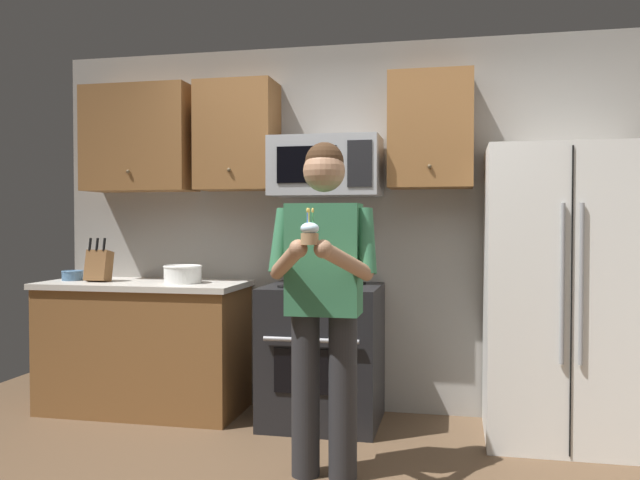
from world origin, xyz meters
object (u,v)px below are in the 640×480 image
(bowl_large_white, at_px, (183,274))
(person, at_px, (324,289))
(refrigerator, at_px, (561,295))
(cupcake, at_px, (310,233))
(oven_range, at_px, (323,354))
(bowl_small_colored, at_px, (72,275))
(microwave, at_px, (326,167))
(knife_block, at_px, (99,266))

(bowl_large_white, height_order, person, person)
(refrigerator, height_order, cupcake, refrigerator)
(oven_range, bearing_deg, cupcake, -81.09)
(bowl_small_colored, relative_size, cupcake, 0.88)
(refrigerator, bearing_deg, bowl_large_white, 179.51)
(microwave, relative_size, cupcake, 4.26)
(microwave, xyz_separation_m, bowl_small_colored, (-1.86, -0.10, -0.76))
(bowl_large_white, relative_size, person, 0.15)
(bowl_small_colored, height_order, cupcake, cupcake)
(refrigerator, relative_size, person, 1.02)
(knife_block, height_order, bowl_small_colored, knife_block)
(microwave, distance_m, refrigerator, 1.72)
(bowl_large_white, bearing_deg, person, -37.00)
(bowl_large_white, bearing_deg, oven_range, 1.03)
(oven_range, bearing_deg, knife_block, -178.97)
(oven_range, relative_size, cupcake, 5.36)
(knife_block, distance_m, person, 2.02)
(bowl_small_colored, height_order, person, person)
(refrigerator, distance_m, person, 1.57)
(microwave, xyz_separation_m, cupcake, (0.19, -1.36, -0.43))
(microwave, xyz_separation_m, knife_block, (-1.62, -0.15, -0.69))
(bowl_small_colored, bearing_deg, microwave, 3.11)
(knife_block, relative_size, bowl_large_white, 1.20)
(bowl_small_colored, xyz_separation_m, person, (2.06, -0.93, 0.04))
(refrigerator, distance_m, bowl_large_white, 2.49)
(knife_block, bearing_deg, oven_range, 1.03)
(refrigerator, bearing_deg, person, -146.35)
(microwave, xyz_separation_m, bowl_large_white, (-0.99, -0.14, -0.73))
(bowl_large_white, relative_size, bowl_small_colored, 1.75)
(bowl_large_white, distance_m, person, 1.48)
(refrigerator, bearing_deg, cupcake, -137.47)
(person, bearing_deg, oven_range, 102.05)
(bowl_small_colored, relative_size, person, 0.09)
(cupcake, bearing_deg, microwave, 98.13)
(bowl_large_white, distance_m, cupcake, 1.73)
(person, bearing_deg, knife_block, 154.17)
(refrigerator, distance_m, knife_block, 3.13)
(cupcake, bearing_deg, oven_range, 98.91)
(oven_range, bearing_deg, person, -77.95)
(microwave, bearing_deg, cupcake, -81.87)
(refrigerator, relative_size, bowl_small_colored, 11.73)
(microwave, bearing_deg, knife_block, -174.77)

